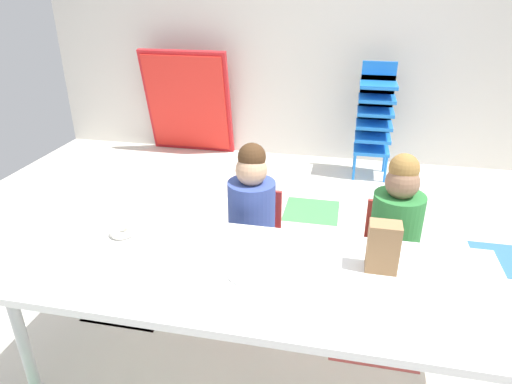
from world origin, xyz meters
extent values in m
cube|color=silver|center=(0.00, 0.00, -0.01)|extent=(5.78, 4.41, 0.02)
cube|color=#B24C47|center=(0.45, -0.45, 0.00)|extent=(0.43, 0.43, 0.00)
cube|color=gray|center=(-0.90, -0.45, 0.00)|extent=(0.43, 0.43, 0.00)
cube|color=silver|center=(-0.90, 1.35, 0.00)|extent=(0.43, 0.43, 0.00)
cube|color=#B24C47|center=(-0.90, -0.45, 0.00)|extent=(0.43, 0.43, 0.00)
cube|color=#478C51|center=(0.00, 0.90, 0.00)|extent=(0.43, 0.43, 0.00)
cube|color=#336BB2|center=(1.35, 0.45, 0.00)|extent=(0.43, 0.43, 0.00)
cube|color=beige|center=(0.00, 2.20, 1.24)|extent=(5.78, 0.10, 2.47)
cube|color=white|center=(-0.10, -0.81, 0.56)|extent=(2.04, 0.76, 0.04)
cylinder|color=#B2B2B7|center=(-1.04, -1.13, 0.27)|extent=(0.05, 0.05, 0.54)
cylinder|color=#B2B2B7|center=(-1.04, -0.49, 0.27)|extent=(0.05, 0.05, 0.54)
cylinder|color=#B2B2B7|center=(0.85, -0.49, 0.27)|extent=(0.05, 0.05, 0.54)
cube|color=red|center=(-0.25, -0.21, 0.30)|extent=(0.32, 0.30, 0.03)
cube|color=red|center=(-0.25, -0.06, 0.45)|extent=(0.29, 0.02, 0.30)
cylinder|color=#384C99|center=(-0.25, -0.21, 0.52)|extent=(0.33, 0.33, 0.38)
sphere|color=tan|center=(-0.25, -0.21, 0.78)|extent=(0.17, 0.17, 0.17)
sphere|color=#472D19|center=(-0.25, -0.20, 0.85)|extent=(0.15, 0.15, 0.15)
cylinder|color=red|center=(-0.39, -0.34, 0.15)|extent=(0.02, 0.02, 0.28)
cylinder|color=red|center=(-0.11, -0.34, 0.15)|extent=(0.02, 0.02, 0.28)
cylinder|color=red|center=(-0.39, -0.08, 0.15)|extent=(0.02, 0.02, 0.28)
cylinder|color=red|center=(-0.11, -0.08, 0.15)|extent=(0.02, 0.02, 0.28)
cube|color=red|center=(0.52, -0.21, 0.30)|extent=(0.32, 0.30, 0.03)
cube|color=red|center=(0.52, -0.06, 0.45)|extent=(0.29, 0.02, 0.30)
cylinder|color=#2D7A38|center=(0.52, -0.21, 0.52)|extent=(0.26, 0.26, 0.38)
sphere|color=#8C664C|center=(0.52, -0.21, 0.78)|extent=(0.17, 0.17, 0.17)
sphere|color=olive|center=(0.52, -0.20, 0.85)|extent=(0.15, 0.15, 0.15)
cylinder|color=red|center=(0.38, -0.34, 0.15)|extent=(0.02, 0.02, 0.28)
cylinder|color=red|center=(0.66, -0.34, 0.15)|extent=(0.02, 0.02, 0.28)
cylinder|color=red|center=(0.38, -0.08, 0.15)|extent=(0.02, 0.02, 0.28)
cylinder|color=red|center=(0.66, -0.08, 0.15)|extent=(0.02, 0.02, 0.28)
cube|color=blue|center=(0.46, 1.74, 0.26)|extent=(0.32, 0.30, 0.03)
cube|color=blue|center=(0.46, 1.88, 0.35)|extent=(0.30, 0.02, 0.18)
cube|color=blue|center=(0.46, 1.74, 0.38)|extent=(0.32, 0.30, 0.03)
cube|color=blue|center=(0.46, 1.88, 0.47)|extent=(0.30, 0.02, 0.18)
cube|color=blue|center=(0.46, 1.74, 0.50)|extent=(0.32, 0.30, 0.03)
cube|color=blue|center=(0.46, 1.88, 0.59)|extent=(0.30, 0.02, 0.18)
cube|color=blue|center=(0.46, 1.74, 0.62)|extent=(0.32, 0.30, 0.03)
cube|color=blue|center=(0.46, 1.88, 0.71)|extent=(0.30, 0.02, 0.18)
cube|color=blue|center=(0.46, 1.74, 0.74)|extent=(0.32, 0.30, 0.03)
cube|color=blue|center=(0.46, 1.88, 0.83)|extent=(0.30, 0.02, 0.18)
cube|color=blue|center=(0.46, 1.74, 0.86)|extent=(0.32, 0.30, 0.03)
cube|color=blue|center=(0.46, 1.88, 0.95)|extent=(0.30, 0.02, 0.18)
cylinder|color=blue|center=(0.32, 1.61, 0.13)|extent=(0.02, 0.02, 0.26)
cylinder|color=blue|center=(0.60, 1.61, 0.13)|extent=(0.02, 0.02, 0.26)
cylinder|color=blue|center=(0.32, 1.87, 0.13)|extent=(0.02, 0.02, 0.26)
cylinder|color=blue|center=(0.60, 1.87, 0.13)|extent=(0.02, 0.02, 0.26)
cube|color=red|center=(-1.41, 2.02, 0.54)|extent=(0.90, 0.28, 1.09)
cube|color=red|center=(-1.41, 1.98, 0.54)|extent=(0.83, 0.23, 0.99)
cube|color=#9E754C|center=(0.42, -0.68, 0.68)|extent=(0.13, 0.09, 0.22)
cylinder|color=white|center=(-0.78, -0.66, 0.58)|extent=(0.18, 0.18, 0.01)
cylinder|color=white|center=(-0.12, -0.84, 0.58)|extent=(0.18, 0.18, 0.01)
torus|color=white|center=(-0.78, -0.66, 0.60)|extent=(0.12, 0.12, 0.04)
camera|label=1|loc=(0.23, -2.35, 1.68)|focal=31.59mm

